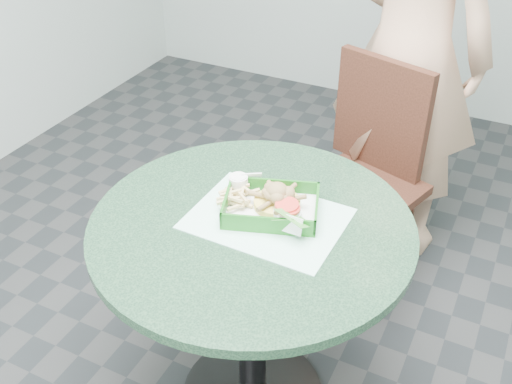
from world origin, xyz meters
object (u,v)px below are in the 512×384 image
at_px(dining_chair, 369,163).
at_px(sauce_ramekin, 251,181).
at_px(food_basket, 271,214).
at_px(diner_person, 416,7).
at_px(cafe_table, 252,272).
at_px(crab_sandwich, 278,203).

bearing_deg(dining_chair, sauce_ramekin, -86.98).
height_order(food_basket, sauce_ramekin, sauce_ramekin).
bearing_deg(dining_chair, diner_person, 100.65).
distance_m(cafe_table, diner_person, 1.22).
bearing_deg(food_basket, cafe_table, -118.24).
relative_size(dining_chair, food_basket, 3.54).
bearing_deg(cafe_table, food_basket, 61.76).
height_order(diner_person, crab_sandwich, diner_person).
xyz_separation_m(dining_chair, food_basket, (-0.07, -0.77, 0.23)).
distance_m(dining_chair, diner_person, 0.61).
xyz_separation_m(crab_sandwich, sauce_ramekin, (-0.12, 0.07, -0.00)).
relative_size(cafe_table, crab_sandwich, 6.90).
bearing_deg(crab_sandwich, cafe_table, -121.19).
xyz_separation_m(cafe_table, dining_chair, (0.11, 0.83, -0.05)).
bearing_deg(diner_person, food_basket, 90.96).
xyz_separation_m(dining_chair, crab_sandwich, (-0.06, -0.75, 0.27)).
bearing_deg(food_basket, dining_chair, 84.46).
relative_size(diner_person, crab_sandwich, 16.18).
bearing_deg(cafe_table, dining_chair, 82.67).
bearing_deg(diner_person, dining_chair, 89.71).
bearing_deg(diner_person, crab_sandwich, 91.66).
distance_m(cafe_table, food_basket, 0.20).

